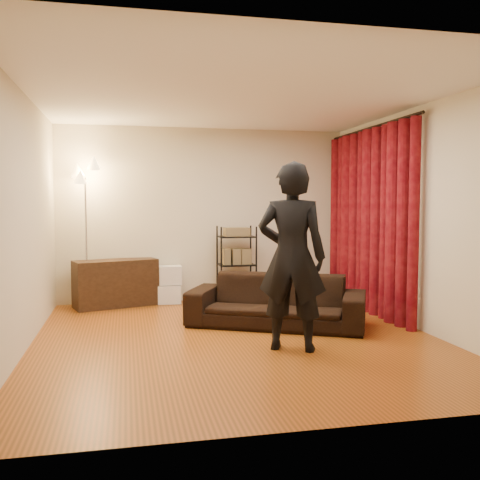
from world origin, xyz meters
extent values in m
plane|color=#944917|center=(0.00, 0.00, 0.00)|extent=(5.00, 5.00, 0.00)
plane|color=white|center=(0.00, 0.00, 2.70)|extent=(5.00, 5.00, 0.00)
plane|color=beige|center=(0.00, 2.50, 1.35)|extent=(5.00, 0.00, 5.00)
plane|color=beige|center=(0.00, -2.50, 1.35)|extent=(5.00, 0.00, 5.00)
plane|color=beige|center=(-2.25, 0.00, 1.35)|extent=(0.00, 5.00, 5.00)
plane|color=beige|center=(2.25, 0.00, 1.35)|extent=(0.00, 5.00, 5.00)
cylinder|color=black|center=(2.15, 1.12, 2.58)|extent=(0.04, 2.65, 0.04)
imported|color=black|center=(0.61, 0.51, 0.32)|extent=(2.32, 1.71, 0.63)
imported|color=black|center=(0.47, -0.56, 0.98)|extent=(0.84, 0.72, 1.96)
cube|color=#332012|center=(-1.37, 2.23, 0.35)|extent=(1.27, 0.79, 0.70)
camera|label=1|loc=(-1.22, -5.84, 1.54)|focal=40.00mm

